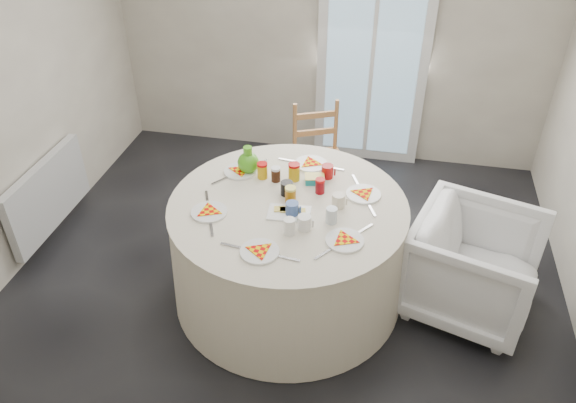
% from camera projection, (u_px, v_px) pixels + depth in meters
% --- Properties ---
extents(floor, '(4.00, 4.00, 0.00)m').
position_uv_depth(floor, '(284.00, 283.00, 4.14)').
color(floor, black).
rests_on(floor, ground).
extents(wall_back, '(4.00, 0.02, 2.60)m').
position_uv_depth(wall_back, '(331.00, 22.00, 4.98)').
color(wall_back, '#BCB5A3').
rests_on(wall_back, floor).
extents(glass_door, '(1.00, 0.08, 2.10)m').
position_uv_depth(glass_door, '(373.00, 55.00, 5.02)').
color(glass_door, silver).
rests_on(glass_door, floor).
extents(radiator, '(0.07, 1.00, 0.55)m').
position_uv_depth(radiator, '(48.00, 195.00, 4.40)').
color(radiator, silver).
rests_on(radiator, floor).
extents(table, '(1.61, 1.61, 0.81)m').
position_uv_depth(table, '(288.00, 252.00, 3.85)').
color(table, beige).
rests_on(table, floor).
extents(wooden_chair, '(0.53, 0.52, 0.92)m').
position_uv_depth(wooden_chair, '(320.00, 159.00, 4.66)').
color(wooden_chair, '#9D6542').
rests_on(wooden_chair, floor).
extents(armchair, '(0.93, 0.97, 0.81)m').
position_uv_depth(armchair, '(474.00, 264.00, 3.73)').
color(armchair, white).
rests_on(armchair, floor).
extents(place_settings, '(1.39, 1.39, 0.02)m').
position_uv_depth(place_settings, '(288.00, 205.00, 3.62)').
color(place_settings, silver).
rests_on(place_settings, table).
extents(jar_cluster, '(0.52, 0.36, 0.14)m').
position_uv_depth(jar_cluster, '(289.00, 180.00, 3.77)').
color(jar_cluster, '#AE6721').
rests_on(jar_cluster, table).
extents(butter_tub, '(0.15, 0.12, 0.05)m').
position_uv_depth(butter_tub, '(315.00, 182.00, 3.82)').
color(butter_tub, teal).
rests_on(butter_tub, table).
extents(green_pitcher, '(0.16, 0.16, 0.19)m').
position_uv_depth(green_pitcher, '(248.00, 161.00, 3.88)').
color(green_pitcher, '#45A119').
rests_on(green_pitcher, table).
extents(cheese_platter, '(0.28, 0.19, 0.03)m').
position_uv_depth(cheese_platter, '(289.00, 215.00, 3.53)').
color(cheese_platter, white).
rests_on(cheese_platter, table).
extents(mugs_glasses, '(0.78, 0.78, 0.11)m').
position_uv_depth(mugs_glasses, '(311.00, 204.00, 3.56)').
color(mugs_glasses, gray).
rests_on(mugs_glasses, table).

